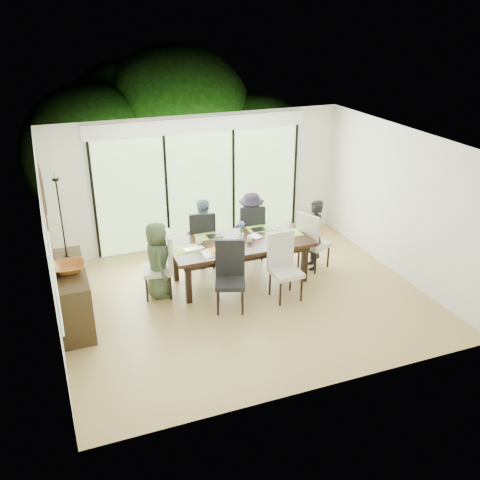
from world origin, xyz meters
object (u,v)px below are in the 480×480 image
object	(u,v)px
chair_near_right	(286,268)
person_far_left	(202,233)
chair_far_left	(202,238)
person_far_right	(251,226)
cup_b	(250,239)
vase	(241,236)
table_top	(240,243)
chair_right_end	(314,240)
laptop	(195,250)
chair_near_left	(230,278)
person_right_end	(314,235)
cup_a	(199,241)
person_left_end	(158,260)
cup_c	(279,230)
bowl	(69,268)
chair_left_end	(157,265)
sideboard	(73,295)
chair_far_right	(251,230)

from	to	relation	value
chair_near_right	person_far_left	world-z (taller)	person_far_left
chair_far_left	person_far_right	distance (m)	1.01
cup_b	vase	bearing A→B (deg)	123.69
vase	person_far_left	bearing A→B (deg)	122.66
table_top	chair_right_end	xyz separation A→B (m)	(1.50, 0.00, -0.18)
laptop	chair_near_left	bearing A→B (deg)	-72.53
person_right_end	cup_a	distance (m)	2.19
person_left_end	laptop	world-z (taller)	person_left_end
chair_far_left	cup_c	xyz separation A→B (m)	(1.25, -0.75, 0.26)
person_far_left	cup_c	distance (m)	1.46
chair_near_left	vase	world-z (taller)	chair_near_left
table_top	laptop	world-z (taller)	laptop
person_left_end	bowl	bearing A→B (deg)	114.03
chair_left_end	person_right_end	xyz separation A→B (m)	(2.98, 0.00, 0.10)
table_top	sideboard	world-z (taller)	sideboard
vase	chair_far_left	bearing A→B (deg)	122.01
chair_right_end	chair_far_right	world-z (taller)	same
cup_a	bowl	xyz separation A→B (m)	(-2.22, -0.58, 0.15)
person_right_end	cup_b	world-z (taller)	person_right_end
person_right_end	cup_c	size ratio (longest dim) A/B	10.40
person_far_left	cup_b	world-z (taller)	person_far_left
person_far_right	vase	distance (m)	0.94
cup_b	cup_c	bearing A→B (deg)	17.10
chair_near_left	chair_far_left	bearing A→B (deg)	108.32
chair_near_right	vase	size ratio (longest dim) A/B	9.17
vase	person_far_right	bearing A→B (deg)	57.34
laptop	sideboard	size ratio (longest dim) A/B	0.21
cup_a	laptop	bearing A→B (deg)	-120.96
chair_near_right	cup_c	size ratio (longest dim) A/B	8.87
laptop	person_far_right	bearing A→B (deg)	26.63
person_left_end	laptop	xyz separation A→B (m)	(0.63, -0.10, 0.12)
table_top	chair_far_left	distance (m)	0.98
person_right_end	person_far_right	xyz separation A→B (m)	(-0.93, 0.83, 0.00)
person_left_end	person_right_end	distance (m)	2.96
bowl	chair_near_right	bearing A→B (deg)	-7.38
person_far_right	vase	world-z (taller)	person_far_right
table_top	person_left_end	xyz separation A→B (m)	(-1.48, 0.00, -0.08)
person_left_end	person_far_left	bearing A→B (deg)	-43.70
chair_far_right	person_far_left	bearing A→B (deg)	14.06
laptop	cup_b	world-z (taller)	cup_b
chair_right_end	laptop	xyz separation A→B (m)	(-2.35, -0.10, 0.22)
chair_far_left	person_left_end	xyz separation A→B (m)	(-1.03, -0.85, 0.10)
laptop	cup_a	bearing A→B (deg)	52.07
chair_near_right	bowl	distance (m)	3.47
laptop	vase	bearing A→B (deg)	2.49
person_far_left	cup_a	size ratio (longest dim) A/B	10.40
chair_near_right	laptop	xyz separation A→B (m)	(-1.35, 0.77, 0.22)
chair_left_end	table_top	bearing A→B (deg)	100.16
chair_far_right	laptop	world-z (taller)	chair_far_right
laptop	chair_far_left	bearing A→B (deg)	60.20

